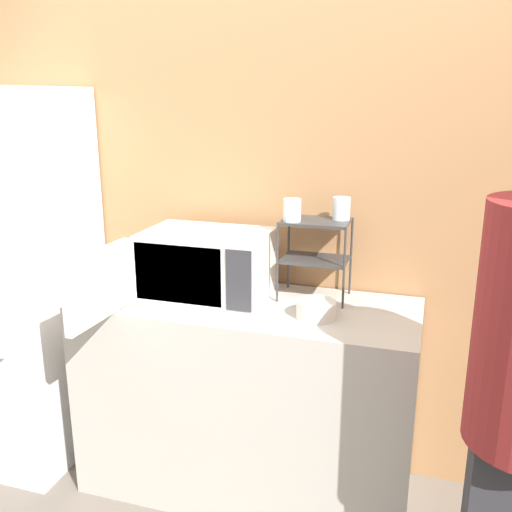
# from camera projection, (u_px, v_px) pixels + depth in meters

# --- Properties ---
(wall_back) EXTENTS (8.00, 0.06, 2.60)m
(wall_back) POSITION_uv_depth(u_px,v_px,m) (269.00, 201.00, 2.66)
(wall_back) COLOR #9E7047
(wall_back) RESTS_ON ground_plane
(counter) EXTENTS (1.47, 0.59, 0.91)m
(counter) POSITION_uv_depth(u_px,v_px,m) (247.00, 397.00, 2.58)
(counter) COLOR #B7B2A8
(counter) RESTS_ON ground_plane
(microwave) EXTENTS (0.59, 0.79, 0.29)m
(microwave) POSITION_uv_depth(u_px,v_px,m) (201.00, 265.00, 2.49)
(microwave) COLOR silver
(microwave) RESTS_ON counter
(dish_rack) EXTENTS (0.30, 0.20, 0.35)m
(dish_rack) POSITION_uv_depth(u_px,v_px,m) (315.00, 243.00, 2.45)
(dish_rack) COLOR #333333
(dish_rack) RESTS_ON counter
(glass_front_left) EXTENTS (0.08, 0.08, 0.10)m
(glass_front_left) POSITION_uv_depth(u_px,v_px,m) (292.00, 210.00, 2.39)
(glass_front_left) COLOR silver
(glass_front_left) RESTS_ON dish_rack
(glass_back_right) EXTENTS (0.08, 0.08, 0.10)m
(glass_back_right) POSITION_uv_depth(u_px,v_px,m) (341.00, 208.00, 2.43)
(glass_back_right) COLOR silver
(glass_back_right) RESTS_ON dish_rack
(bowl) EXTENTS (0.16, 0.16, 0.07)m
(bowl) POSITION_uv_depth(u_px,v_px,m) (316.00, 310.00, 2.28)
(bowl) COLOR silver
(bowl) RESTS_ON counter
(refrigerator) EXTENTS (0.64, 0.68, 1.81)m
(refrigerator) POSITION_uv_depth(u_px,v_px,m) (13.00, 280.00, 2.77)
(refrigerator) COLOR white
(refrigerator) RESTS_ON ground_plane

